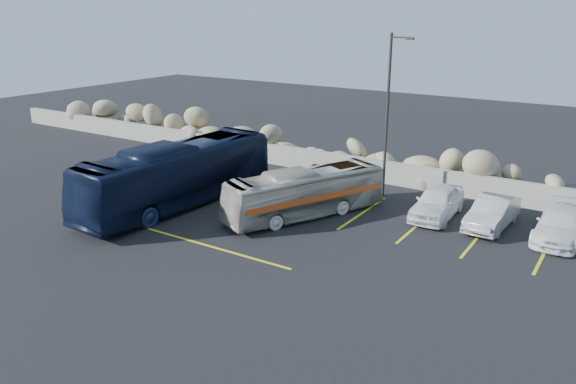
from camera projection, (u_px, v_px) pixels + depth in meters
The scene contains 10 objects.
ground at pixel (224, 253), 21.80m from camera, with size 90.00×90.00×0.00m, color black.
seawall at pixel (360, 168), 31.20m from camera, with size 60.00×0.40×1.20m, color gray.
riprap_pile at pixel (369, 151), 31.94m from camera, with size 54.00×2.80×2.60m, color tan, non-canonical shape.
parking_lines at pixel (392, 232), 23.85m from camera, with size 18.16×9.36×0.01m.
lamppost at pixel (388, 113), 26.73m from camera, with size 1.14×0.18×8.00m.
vintage_bus at pixel (305, 193), 25.40m from camera, with size 1.83×7.81×2.18m, color #B9B6A7.
tour_coach at pixel (178, 175), 26.69m from camera, with size 2.55×10.89×3.03m, color black.
car_a at pixel (437, 202), 25.38m from camera, with size 1.67×4.14×1.41m, color white.
car_b at pixel (492, 213), 24.18m from camera, with size 1.38×3.95×1.30m, color #BAB9BF.
car_c at pixel (560, 225), 22.95m from camera, with size 1.74×4.29×1.24m, color white.
Camera 1 is at (12.93, -15.43, 9.04)m, focal length 35.00 mm.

